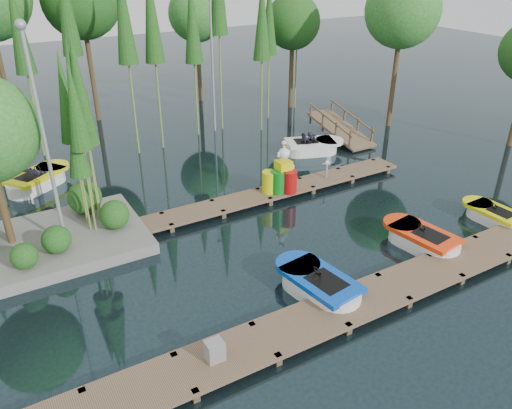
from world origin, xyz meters
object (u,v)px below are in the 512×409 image
island (17,159)px  utility_cabinet (215,350)px  yellow_barrel (269,182)px  boat_red (422,240)px  boat_blue (319,286)px  drum_cluster (284,176)px  boat_yellow_far (37,180)px

island → utility_cabinet: size_ratio=13.04×
yellow_barrel → island: bearing=174.7°
island → boat_red: size_ratio=2.30×
island → utility_cabinet: (2.79, -7.79, -2.62)m
boat_blue → drum_cluster: size_ratio=1.51×
yellow_barrel → drum_cluster: (0.60, -0.16, 0.17)m
drum_cluster → utility_cabinet: bearing=-132.9°
island → boat_blue: 9.86m
island → boat_blue: size_ratio=2.17×
boat_yellow_far → drum_cluster: (8.36, -5.89, 0.59)m
boat_yellow_far → drum_cluster: size_ratio=1.55×
boat_blue → drum_cluster: (2.56, 5.77, 0.62)m
boat_yellow_far → boat_blue: bearing=-79.2°
utility_cabinet → yellow_barrel: yellow_barrel is taller
island → utility_cabinet: island is taller
utility_cabinet → yellow_barrel: bearing=50.5°
boat_red → utility_cabinet: boat_red is taller
utility_cabinet → drum_cluster: (6.37, 6.84, 0.35)m
boat_yellow_far → utility_cabinet: size_ratio=6.17×
boat_blue → boat_yellow_far: bearing=108.4°
boat_blue → boat_red: size_ratio=1.06×
boat_red → utility_cabinet: (-8.31, -1.42, 0.29)m
island → yellow_barrel: (8.56, -0.79, -2.45)m
yellow_barrel → boat_blue: bearing=-108.3°
boat_red → yellow_barrel: 6.15m
boat_red → utility_cabinet: bearing=-178.8°
boat_yellow_far → utility_cabinet: 12.89m
island → yellow_barrel: bearing=-5.3°
island → boat_red: bearing=-29.9°
boat_blue → drum_cluster: drum_cluster is taller
island → utility_cabinet: bearing=-70.3°
utility_cabinet → boat_blue: bearing=15.7°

